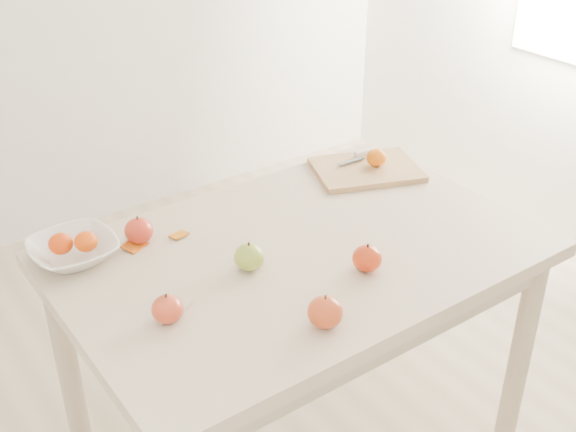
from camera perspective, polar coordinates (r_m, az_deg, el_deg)
table at (r=1.90m, az=0.88°, el=-5.04°), size 1.20×0.80×0.75m
cutting_board at (r=2.24m, az=6.20°, el=3.67°), size 0.38×0.33×0.02m
board_tangerine at (r=2.23m, az=7.00°, el=4.61°), size 0.06×0.06×0.05m
fruit_bowl at (r=1.86m, az=-16.59°, el=-2.64°), size 0.21×0.21×0.05m
bowl_tangerine_near at (r=1.85m, az=-17.52°, el=-2.09°), size 0.06×0.06×0.05m
bowl_tangerine_far at (r=1.84m, az=-15.67°, el=-1.95°), size 0.06×0.06×0.05m
orange_peel_a at (r=1.89m, az=-12.00°, el=-2.37°), size 0.07×0.07×0.01m
orange_peel_b at (r=1.91m, az=-8.61°, el=-1.54°), size 0.05×0.04×0.01m
paring_knife at (r=2.30m, az=5.95°, el=4.95°), size 0.17×0.05×0.01m
apple_green at (r=1.75m, az=-3.09°, el=-3.26°), size 0.07×0.07×0.07m
apple_red_e at (r=1.75m, az=6.26°, el=-3.35°), size 0.07×0.07×0.07m
apple_red_b at (r=1.60m, az=-9.51°, el=-7.27°), size 0.07×0.07×0.06m
apple_red_c at (r=1.56m, az=2.95°, el=-7.59°), size 0.08×0.08×0.07m
apple_red_a at (r=1.89m, az=-11.70°, el=-1.13°), size 0.07×0.07×0.07m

